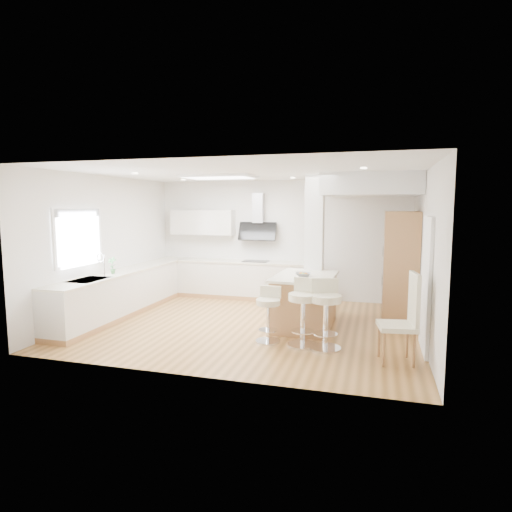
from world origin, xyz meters
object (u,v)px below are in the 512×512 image
(bar_stool_a, at_px, (268,311))
(bar_stool_b, at_px, (303,308))
(bar_stool_c, at_px, (326,310))
(peninsula, at_px, (305,301))
(dining_chair, at_px, (406,315))

(bar_stool_a, relative_size, bar_stool_b, 0.85)
(bar_stool_c, bearing_deg, peninsula, 99.45)
(peninsula, distance_m, dining_chair, 2.18)
(bar_stool_c, distance_m, dining_chair, 1.18)
(bar_stool_b, distance_m, bar_stool_c, 0.36)
(bar_stool_a, bearing_deg, peninsula, 68.60)
(bar_stool_b, xyz_separation_m, bar_stool_c, (0.35, -0.06, 0.01))
(bar_stool_b, height_order, dining_chair, dining_chair)
(bar_stool_b, bearing_deg, bar_stool_a, -173.94)
(peninsula, bearing_deg, dining_chair, -38.73)
(peninsula, xyz_separation_m, bar_stool_a, (-0.42, -1.04, 0.02))
(bar_stool_c, bearing_deg, bar_stool_b, 155.88)
(bar_stool_a, bearing_deg, bar_stool_b, -2.38)
(dining_chair, bearing_deg, bar_stool_b, 157.79)
(bar_stool_b, relative_size, bar_stool_c, 0.99)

